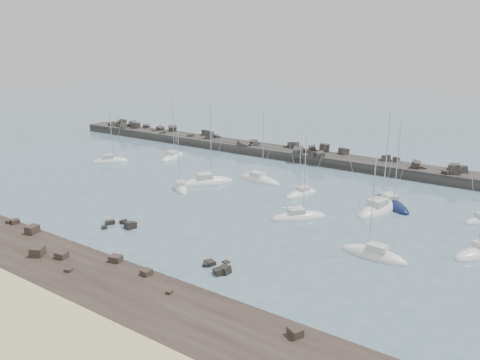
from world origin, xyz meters
name	(u,v)px	position (x,y,z in m)	size (l,w,h in m)	color
ground	(187,213)	(0.00, 0.00, 0.00)	(400.00, 400.00, 0.00)	slate
rock_shelf	(52,272)	(0.03, -21.97, 0.01)	(140.00, 12.00, 1.68)	black
rock_cluster_near	(125,225)	(-3.43, -8.59, 0.14)	(4.88, 3.66, 1.56)	black
rock_cluster_far	(217,269)	(14.16, -11.52, 0.10)	(3.94, 3.73, 1.32)	black
breakwater	(274,154)	(-7.57, 38.02, 0.34)	(115.00, 7.78, 5.35)	#292724
sailboat_0	(110,162)	(-32.30, 13.93, 0.15)	(6.60, 6.91, 11.75)	white
sailboat_1	(173,157)	(-24.28, 23.97, 0.13)	(4.45, 8.76, 13.21)	white
sailboat_2	(207,183)	(-6.52, 13.15, 0.15)	(7.86, 9.05, 14.66)	white
sailboat_3	(260,180)	(0.08, 19.68, 0.13)	(9.29, 4.30, 13.98)	white
sailboat_4	(181,188)	(-8.29, 8.15, 0.13)	(6.28, 5.75, 10.47)	white
sailboat_5	(301,195)	(9.96, 16.50, 0.13)	(3.95, 7.05, 10.77)	white
sailboat_6	(299,217)	(14.30, 7.12, 0.13)	(7.21, 7.42, 12.47)	white
sailboat_7	(390,205)	(23.26, 19.61, 0.14)	(8.31, 7.78, 13.77)	#0E183A
sailboat_8	(374,255)	(27.02, 1.06, 0.14)	(7.94, 2.75, 12.52)	white
sailboat_9	(379,210)	(22.58, 16.31, 0.15)	(5.21, 10.45, 15.85)	white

